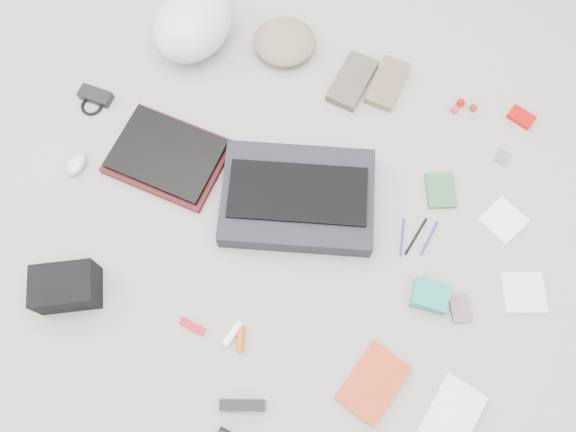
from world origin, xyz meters
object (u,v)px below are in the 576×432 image
(camera_bag, at_px, (66,287))
(messenger_bag, at_px, (298,198))
(laptop, at_px, (167,154))
(book_red, at_px, (373,383))
(accordion_wallet, at_px, (430,296))
(bike_helmet, at_px, (193,24))

(camera_bag, bearing_deg, messenger_bag, 16.35)
(laptop, bearing_deg, book_red, -24.72)
(camera_bag, height_order, accordion_wallet, camera_bag)
(messenger_bag, bearing_deg, bike_helmet, 124.07)
(messenger_bag, relative_size, book_red, 2.36)
(laptop, bearing_deg, messenger_bag, 3.29)
(laptop, bearing_deg, accordion_wallet, -6.13)
(messenger_bag, bearing_deg, camera_bag, -152.74)
(bike_helmet, xyz_separation_m, camera_bag, (-0.06, -0.95, -0.04))
(bike_helmet, relative_size, book_red, 1.57)
(camera_bag, xyz_separation_m, book_red, (0.92, -0.01, -0.05))
(messenger_bag, distance_m, bike_helmet, 0.71)
(messenger_bag, height_order, accordion_wallet, messenger_bag)
(book_red, distance_m, accordion_wallet, 0.30)
(laptop, height_order, bike_helmet, bike_helmet)
(book_red, height_order, accordion_wallet, accordion_wallet)
(accordion_wallet, bearing_deg, camera_bag, -164.39)
(laptop, bearing_deg, camera_bag, -96.44)
(messenger_bag, distance_m, laptop, 0.45)
(messenger_bag, height_order, bike_helmet, bike_helmet)
(camera_bag, bearing_deg, bike_helmet, 63.73)
(messenger_bag, distance_m, camera_bag, 0.73)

